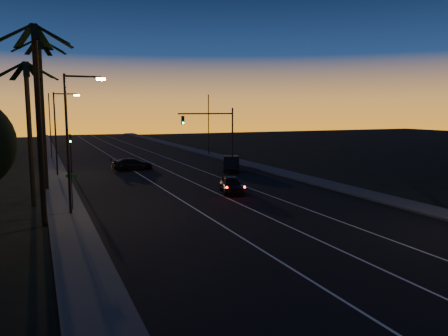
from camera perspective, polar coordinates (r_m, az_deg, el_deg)
name	(u,v)px	position (r m, az deg, el deg)	size (l,w,h in m)	color
road	(185,181)	(41.74, -5.14, -1.74)	(20.00, 170.00, 0.01)	black
sidewalk_left	(60,189)	(39.76, -20.68, -2.57)	(2.40, 170.00, 0.16)	#323230
sidewalk_right	(286,174)	(46.40, 8.12, -0.75)	(2.40, 170.00, 0.16)	#323230
lane_stripe_left	(154,183)	(40.92, -9.13, -1.98)	(0.12, 160.00, 0.01)	silver
lane_stripe_mid	(190,181)	(41.89, -4.49, -1.68)	(0.12, 160.00, 0.01)	silver
lane_stripe_right	(223,179)	(43.13, -0.08, -1.39)	(0.12, 160.00, 0.01)	silver
palm_near	(38,104)	(27.16, -23.13, 7.64)	(4.25, 4.16, 11.53)	black
palm_mid	(29,117)	(33.16, -24.15, 6.06)	(4.25, 4.16, 10.03)	black
palm_far	(42,99)	(39.17, -22.68, 8.27)	(4.25, 4.16, 12.53)	black
streetlight_left_near	(72,133)	(29.26, -19.24, 4.35)	(2.55, 0.26, 9.00)	black
streetlight_left_far	(58,127)	(47.23, -20.81, 5.05)	(2.55, 0.26, 8.50)	black
street_sign	(72,188)	(30.65, -19.26, -2.43)	(0.70, 0.06, 2.60)	black
signal_mast	(215,126)	(53.06, -1.22, 5.48)	(7.10, 0.41, 7.00)	black
signal_post	(70,146)	(49.40, -19.42, 2.69)	(0.28, 0.37, 4.20)	black
far_pole_left	(50,126)	(64.22, -21.76, 5.06)	(0.14, 0.14, 9.00)	black
far_pole_right	(209,125)	(65.65, -2.03, 5.64)	(0.14, 0.14, 9.00)	black
lead_car	(231,185)	(35.64, 0.96, -2.19)	(2.76, 4.76, 1.38)	black
right_car	(231,164)	(48.35, 0.97, 0.56)	(3.61, 5.19, 1.62)	black
cross_car	(132,164)	(50.06, -11.88, 0.48)	(4.92, 2.64, 1.36)	black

